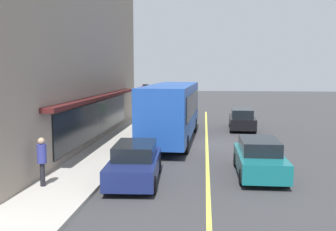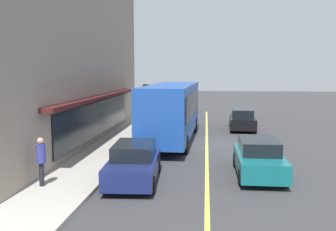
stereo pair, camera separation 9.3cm
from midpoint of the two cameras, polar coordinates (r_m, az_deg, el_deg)
name	(u,v)px [view 2 (the right image)]	position (r m, az deg, el deg)	size (l,w,h in m)	color
ground	(207,144)	(22.68, 5.94, -4.34)	(120.00, 120.00, 0.00)	#38383A
sidewalk	(119,142)	(23.24, -7.18, -3.90)	(80.00, 2.53, 0.15)	#B2ADA3
lane_centre_stripe	(207,144)	(22.68, 5.94, -4.33)	(36.00, 0.16, 0.01)	#D8D14C
storefront_building	(26,12)	(24.93, -20.40, 14.26)	(23.49, 9.19, 15.59)	gray
bus	(172,109)	(23.35, 0.78, 0.94)	(11.22, 2.94, 3.50)	#1E4CAD
traffic_light	(146,95)	(27.96, -3.25, 3.02)	(0.30, 0.52, 3.20)	#2D2D33
car_black	(242,120)	(28.64, 11.17, -0.61)	(4.38, 2.01, 1.52)	black
car_teal	(259,158)	(16.28, 13.59, -6.23)	(4.30, 1.87, 1.52)	#14666B
car_navy	(134,163)	(15.05, -4.94, -7.13)	(4.39, 2.05, 1.52)	navy
pedestrian_waiting	(41,157)	(14.60, -18.32, -5.90)	(0.34, 0.34, 1.79)	black
pedestrian_mid_block	(149,110)	(30.21, -2.78, 0.76)	(0.34, 0.34, 1.74)	black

